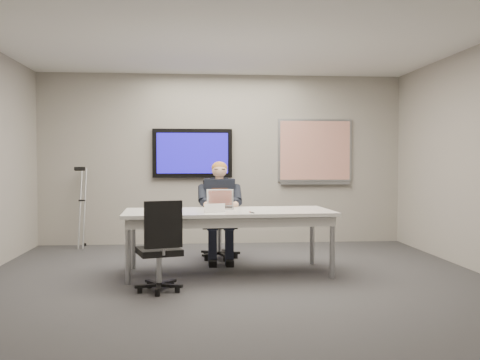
{
  "coord_description": "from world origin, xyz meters",
  "views": [
    {
      "loc": [
        -0.47,
        -5.86,
        1.37
      ],
      "look_at": [
        0.09,
        0.62,
        1.14
      ],
      "focal_mm": 40.0,
      "sensor_mm": 36.0,
      "label": 1
    }
  ],
  "objects": [
    {
      "name": "conference_table",
      "position": [
        -0.06,
        0.59,
        0.68
      ],
      "size": [
        2.55,
        1.16,
        0.77
      ],
      "rotation": [
        0.0,
        0.0,
        0.05
      ],
      "color": "silver",
      "rests_on": "ground"
    },
    {
      "name": "crutch",
      "position": [
        -2.24,
        2.75,
        0.66
      ],
      "size": [
        0.3,
        0.76,
        1.37
      ],
      "primitive_type": null,
      "rotation": [
        -0.26,
        0.0,
        0.17
      ],
      "color": "#A3A6AA",
      "rests_on": "ground"
    },
    {
      "name": "whiteboard",
      "position": [
        1.55,
        2.97,
        1.53
      ],
      "size": [
        1.25,
        0.08,
        1.1
      ],
      "color": "#94979C",
      "rests_on": "wall_back"
    },
    {
      "name": "seated_person",
      "position": [
        -0.12,
        1.38,
        0.55
      ],
      "size": [
        0.42,
        0.72,
        1.37
      ],
      "rotation": [
        0.0,
        0.0,
        0.0
      ],
      "color": "#1D2131",
      "rests_on": "office_chair_far"
    },
    {
      "name": "name_tent",
      "position": [
        -0.23,
        0.38,
        0.82
      ],
      "size": [
        0.26,
        0.15,
        0.1
      ],
      "primitive_type": null,
      "rotation": [
        0.0,
        0.0,
        0.34
      ],
      "color": "white",
      "rests_on": "conference_table"
    },
    {
      "name": "pen",
      "position": [
        0.19,
        0.24,
        0.78
      ],
      "size": [
        0.05,
        0.15,
        0.01
      ],
      "primitive_type": "cylinder",
      "rotation": [
        0.0,
        1.57,
        1.82
      ],
      "color": "black",
      "rests_on": "conference_table"
    },
    {
      "name": "ceiling",
      "position": [
        0.0,
        0.0,
        2.8
      ],
      "size": [
        6.0,
        6.0,
        0.02
      ],
      "primitive_type": "cube",
      "color": "white",
      "rests_on": "wall_back"
    },
    {
      "name": "wall_back",
      "position": [
        0.0,
        3.0,
        1.4
      ],
      "size": [
        6.0,
        0.02,
        2.8
      ],
      "primitive_type": "cube",
      "color": "#9D978E",
      "rests_on": "ground"
    },
    {
      "name": "tv_display",
      "position": [
        -0.5,
        2.95,
        1.5
      ],
      "size": [
        1.3,
        0.09,
        0.8
      ],
      "color": "black",
      "rests_on": "wall_back"
    },
    {
      "name": "floor",
      "position": [
        0.0,
        0.0,
        0.0
      ],
      "size": [
        6.0,
        6.0,
        0.02
      ],
      "primitive_type": "cube",
      "color": "#333335",
      "rests_on": "ground"
    },
    {
      "name": "office_chair_far",
      "position": [
        -0.12,
        1.64,
        0.34
      ],
      "size": [
        0.53,
        0.53,
        1.09
      ],
      "rotation": [
        0.0,
        0.0,
        0.02
      ],
      "color": "black",
      "rests_on": "ground"
    },
    {
      "name": "wall_front",
      "position": [
        0.0,
        -3.0,
        1.4
      ],
      "size": [
        6.0,
        0.02,
        2.8
      ],
      "primitive_type": "cube",
      "color": "#9D978E",
      "rests_on": "ground"
    },
    {
      "name": "office_chair_near",
      "position": [
        -0.83,
        -0.29,
        0.3
      ],
      "size": [
        0.57,
        0.57,
        0.97
      ],
      "rotation": [
        0.0,
        0.0,
        3.43
      ],
      "color": "black",
      "rests_on": "ground"
    },
    {
      "name": "laptop",
      "position": [
        -0.14,
        0.86,
        0.83
      ],
      "size": [
        0.36,
        0.35,
        0.24
      ],
      "rotation": [
        0.0,
        0.0,
        -0.1
      ],
      "color": "#AEAEB1",
      "rests_on": "conference_table"
    }
  ]
}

